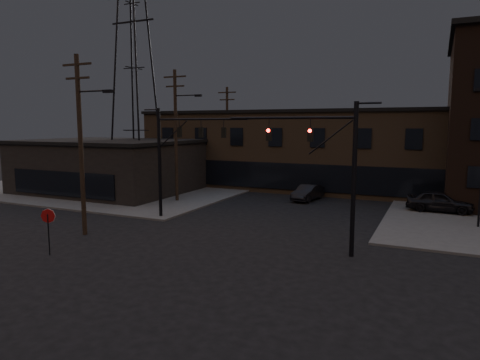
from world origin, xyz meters
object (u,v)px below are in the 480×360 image
traffic_signal_near (332,162)px  car_crossing (308,193)px  stop_sign (48,221)px  parked_car_lot_a (440,201)px  traffic_signal_far (174,150)px

traffic_signal_near → car_crossing: size_ratio=1.86×
stop_sign → parked_car_lot_a: bearing=47.4°
traffic_signal_far → parked_car_lot_a: traffic_signal_far is taller
traffic_signal_far → car_crossing: 14.05m
traffic_signal_near → traffic_signal_far: bearing=163.8°
car_crossing → parked_car_lot_a: bearing=1.3°
traffic_signal_far → stop_sign: size_ratio=3.23×
stop_sign → car_crossing: (7.80, 21.67, -1.14)m
traffic_signal_near → parked_car_lot_a: size_ratio=1.66×
traffic_signal_near → stop_sign: traffic_signal_near is taller
traffic_signal_near → parked_car_lot_a: bearing=69.0°
traffic_signal_near → car_crossing: 16.71m
traffic_signal_far → parked_car_lot_a: bearing=30.7°
stop_sign → traffic_signal_far: bearing=82.7°
traffic_signal_near → parked_car_lot_a: traffic_signal_near is taller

